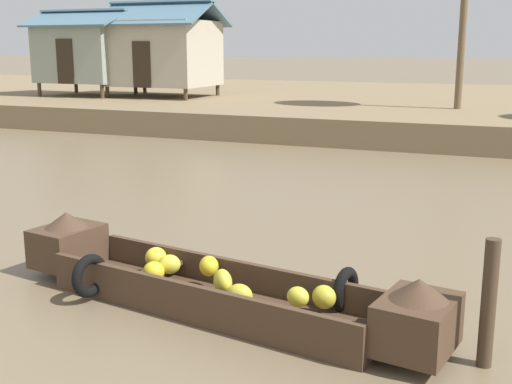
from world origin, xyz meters
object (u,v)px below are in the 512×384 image
object	(u,v)px
stilt_house_left	(86,52)
stilt_house_mid_left	(163,52)
banana_boat	(214,285)
mooring_post	(489,304)

from	to	relation	value
stilt_house_left	stilt_house_mid_left	bearing A→B (deg)	10.91
banana_boat	stilt_house_left	xyz separation A→B (m)	(-14.48, 17.36, 2.40)
banana_boat	stilt_house_left	size ratio (longest dim) A/B	1.28
stilt_house_mid_left	banana_boat	bearing A→B (deg)	-58.27
stilt_house_mid_left	mooring_post	distance (m)	23.15
stilt_house_left	banana_boat	bearing A→B (deg)	-50.17
banana_boat	stilt_house_mid_left	bearing A→B (deg)	121.73
banana_boat	stilt_house_mid_left	size ratio (longest dim) A/B	1.15
banana_boat	mooring_post	distance (m)	2.98
banana_boat	stilt_house_left	distance (m)	22.73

